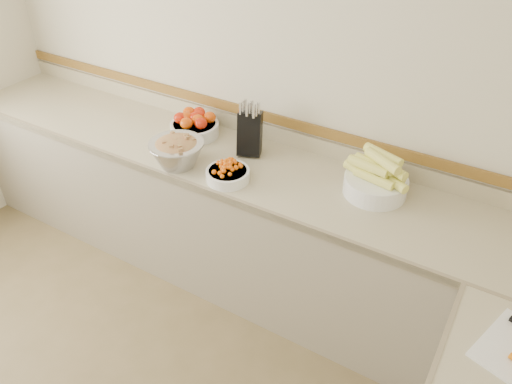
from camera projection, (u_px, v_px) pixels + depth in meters
The scene contains 7 objects.
back_wall at pixel (262, 75), 2.87m from camera, with size 4.00×4.00×0.00m, color beige.
counter_back at pixel (235, 220), 3.13m from camera, with size 4.00×0.65×1.08m.
knife_block at pixel (250, 132), 2.87m from camera, with size 0.19×0.20×0.33m.
tomato_bowl at pixel (195, 125), 3.07m from camera, with size 0.30×0.30×0.15m.
cherry_tomato_bowl at pixel (228, 173), 2.68m from camera, with size 0.24×0.24×0.13m.
corn_bowl at pixel (376, 179), 2.55m from camera, with size 0.36×0.33×0.24m.
rhubarb_bowl at pixel (177, 151), 2.77m from camera, with size 0.31×0.31×0.18m.
Camera 1 is at (1.37, -0.35, 2.42)m, focal length 35.00 mm.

